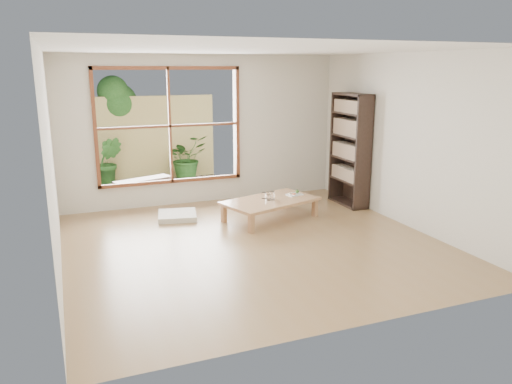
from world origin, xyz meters
The scene contains 15 objects.
ground centered at (0.00, 0.00, 0.00)m, with size 5.00×5.00×0.00m, color olive.
low_table centered at (0.67, 0.97, 0.29)m, with size 1.67×1.25×0.33m.
floor_cushion centered at (-0.72, 1.57, 0.04)m, with size 0.60×0.60×0.09m, color beige.
bookshelf centered at (2.32, 1.31, 0.98)m, with size 0.31×0.88×1.95m, color #32221C.
glass_tall centered at (0.69, 0.95, 0.39)m, with size 0.07×0.07×0.14m, color silver.
glass_mid centered at (0.67, 1.04, 0.38)m, with size 0.07×0.07×0.11m, color silver.
glass_short centered at (0.60, 1.08, 0.37)m, with size 0.08×0.08×0.10m, color silver.
glass_small centered at (0.63, 0.95, 0.37)m, with size 0.07×0.07×0.08m, color silver.
food_tray centered at (1.17, 1.10, 0.34)m, with size 0.28×0.23×0.08m.
deck centered at (-0.60, 3.56, 0.00)m, with size 2.80×2.00×0.05m, color #352D26.
garden_bench centered at (-1.01, 3.07, 0.31)m, with size 1.13×0.66×0.34m.
bamboo_fence centered at (-0.60, 4.56, 0.90)m, with size 2.80×0.06×1.80m, color tan.
shrub_right centered at (0.12, 4.28, 0.50)m, with size 0.85×0.74×0.94m, color #2A561F.
shrub_left centered at (-1.51, 4.20, 0.53)m, with size 0.55×0.45×1.01m, color #2A561F.
garden_tree centered at (-1.28, 4.86, 1.63)m, with size 1.04×0.85×2.22m.
Camera 1 is at (-2.38, -6.11, 2.38)m, focal length 35.00 mm.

